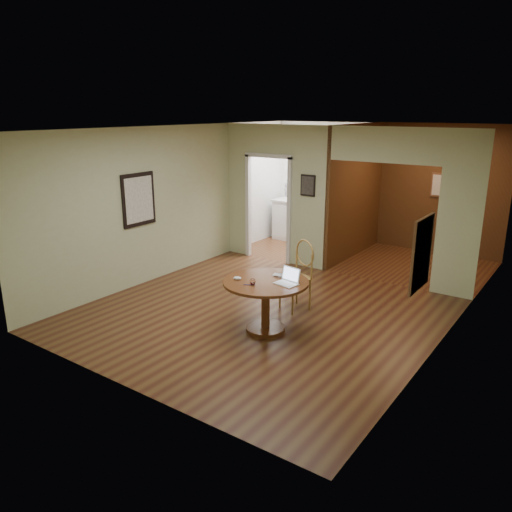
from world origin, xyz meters
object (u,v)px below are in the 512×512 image
Objects in this scene: chair at (299,271)px; open_laptop at (288,279)px; dining_table at (266,294)px; closed_laptop at (283,277)px.

open_laptop is (0.34, -0.86, 0.19)m from chair.
chair is (-0.04, 0.96, 0.06)m from dining_table.
chair is 0.95m from open_laptop.
chair is 3.45× the size of closed_laptop.
chair is at bearing 120.81° from open_laptop.
chair reaches higher than dining_table.
open_laptop is at bearing 18.30° from dining_table.
chair is 3.35× the size of open_laptop.
closed_laptop is at bearing 63.32° from dining_table.
dining_table is at bearing -152.53° from open_laptop.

